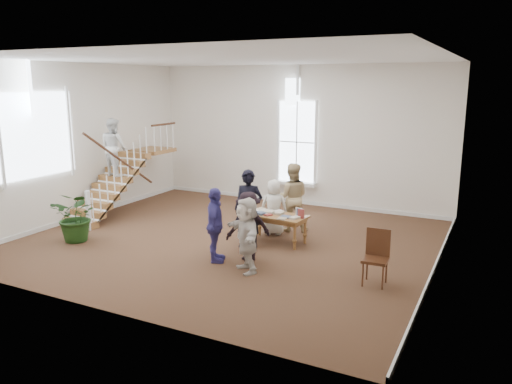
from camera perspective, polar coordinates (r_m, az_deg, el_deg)
The scene contains 12 objects.
ground at distance 12.84m, azimuth -3.00°, elevation -5.51°, with size 10.00×10.00×0.00m, color #4C311D.
room_shell at distance 16.56m, azimuth 4.52°, elevation 0.02°, with size 10.49×10.00×10.00m.
staircase at distance 15.58m, azimuth -15.71°, elevation 3.37°, with size 1.10×4.10×2.92m.
library_table at distance 12.51m, azimuth 2.27°, elevation -2.95°, with size 1.58×0.89×0.78m.
police_officer at distance 12.04m, azimuth -0.86°, elevation -1.97°, with size 0.70×0.46×1.92m, color black.
elderly_woman at distance 13.14m, azimuth 2.05°, elevation -1.73°, with size 0.72×0.47×1.48m, color silver.
person_yellow at distance 13.43m, azimuth 4.11°, elevation -0.61°, with size 0.90×0.70×1.86m, color tan.
woman_cluster_a at distance 11.14m, azimuth -4.70°, elevation -3.81°, with size 0.99×0.41×1.69m, color #3E3785.
woman_cluster_b at distance 11.24m, azimuth -0.88°, elevation -3.92°, with size 1.02×0.58×1.57m, color black.
woman_cluster_c at distance 10.55m, azimuth -1.07°, elevation -4.91°, with size 1.50×0.48×1.62m, color silver.
floor_plant at distance 13.35m, azimuth -19.77°, elevation -2.64°, with size 1.17×1.01×1.30m, color #193812.
side_chair at distance 10.28m, azimuth 13.62°, elevation -6.81°, with size 0.50×0.50×1.11m.
Camera 1 is at (6.08, -10.59, 3.96)m, focal length 35.00 mm.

